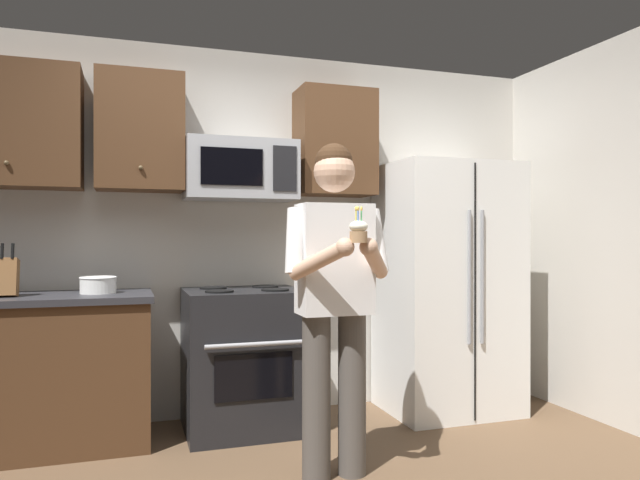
# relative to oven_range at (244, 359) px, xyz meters

# --- Properties ---
(wall_back) EXTENTS (4.40, 0.10, 2.60)m
(wall_back) POSITION_rel_oven_range_xyz_m (0.15, 0.39, 0.84)
(wall_back) COLOR beige
(wall_back) RESTS_ON ground
(oven_range) EXTENTS (0.76, 0.70, 0.93)m
(oven_range) POSITION_rel_oven_range_xyz_m (0.00, 0.00, 0.00)
(oven_range) COLOR black
(oven_range) RESTS_ON ground
(microwave) EXTENTS (0.74, 0.41, 0.40)m
(microwave) POSITION_rel_oven_range_xyz_m (0.00, 0.12, 1.26)
(microwave) COLOR #9EA0A5
(refrigerator) EXTENTS (0.90, 0.75, 1.80)m
(refrigerator) POSITION_rel_oven_range_xyz_m (1.50, -0.04, 0.44)
(refrigerator) COLOR white
(refrigerator) RESTS_ON ground
(cabinet_row_upper) EXTENTS (2.78, 0.36, 0.76)m
(cabinet_row_upper) POSITION_rel_oven_range_xyz_m (-0.57, 0.17, 1.49)
(cabinet_row_upper) COLOR #4C301C
(counter_left) EXTENTS (1.44, 0.66, 0.92)m
(counter_left) POSITION_rel_oven_range_xyz_m (-1.30, 0.02, 0.00)
(counter_left) COLOR #4C301C
(counter_left) RESTS_ON ground
(knife_block) EXTENTS (0.16, 0.15, 0.32)m
(knife_block) POSITION_rel_oven_range_xyz_m (-1.42, -0.03, 0.57)
(knife_block) COLOR brown
(knife_block) RESTS_ON counter_left
(bowl_large_white) EXTENTS (0.22, 0.22, 0.10)m
(bowl_large_white) POSITION_rel_oven_range_xyz_m (-0.90, 0.03, 0.51)
(bowl_large_white) COLOR white
(bowl_large_white) RESTS_ON counter_left
(person) EXTENTS (0.60, 0.48, 1.76)m
(person) POSITION_rel_oven_range_xyz_m (0.31, -0.93, 0.53)
(person) COLOR #4C4742
(person) RESTS_ON ground
(cupcake) EXTENTS (0.09, 0.09, 0.17)m
(cupcake) POSITION_rel_oven_range_xyz_m (0.31, -1.26, 0.83)
(cupcake) COLOR #A87F56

